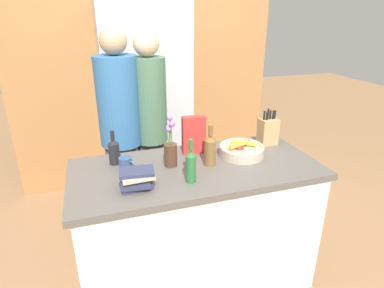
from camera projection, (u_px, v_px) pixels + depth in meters
ground_plane at (196, 276)px, 2.40m from camera, size 14.00×14.00×0.00m
kitchen_island at (196, 225)px, 2.23m from camera, size 1.59×0.74×0.91m
back_wall_wood at (145, 66)px, 3.41m from camera, size 2.79×0.12×2.60m
refrigerator at (146, 105)px, 3.20m from camera, size 0.81×0.62×1.94m
fruit_bowl at (242, 149)px, 2.20m from camera, size 0.31×0.31×0.11m
knife_block at (268, 131)px, 2.38m from camera, size 0.13×0.11×0.27m
flower_vase at (171, 150)px, 2.03m from camera, size 0.08×0.08×0.34m
cereal_box at (194, 135)px, 2.21m from camera, size 0.16×0.07×0.27m
coffee_mug at (126, 164)px, 1.99m from camera, size 0.09×0.10×0.08m
book_stack at (136, 179)px, 1.79m from camera, size 0.20×0.16×0.11m
bottle_oil at (191, 165)px, 1.83m from camera, size 0.06×0.06×0.26m
bottle_vinegar at (210, 149)px, 2.04m from camera, size 0.08×0.08×0.27m
bottle_wine at (114, 151)px, 2.06m from camera, size 0.07×0.07×0.23m
person_at_sink at (121, 126)px, 2.57m from camera, size 0.33×0.33×1.74m
person_in_blue at (150, 123)px, 2.66m from camera, size 0.28×0.28×1.71m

